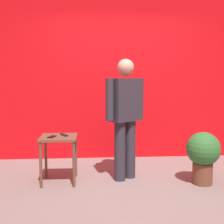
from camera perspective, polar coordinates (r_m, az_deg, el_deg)
The scene contains 7 objects.
ground_plane at distance 3.72m, azimuth 3.47°, elevation -15.32°, with size 12.00×12.00×0.00m, color gray.
back_wall_red at distance 5.10m, azimuth 1.18°, elevation 8.73°, with size 4.54×0.12×3.15m, color red.
standing_person at distance 3.99m, azimuth 2.55°, elevation -0.16°, with size 0.59×0.46×1.63m.
side_table at distance 3.99m, azimuth -10.20°, elevation -6.21°, with size 0.47×0.47×0.62m.
cell_phone at distance 3.92m, azimuth -11.50°, elevation -4.70°, with size 0.07×0.14×0.01m, color black.
tv_remote at distance 4.00m, azimuth -9.24°, elevation -4.35°, with size 0.04×0.17×0.02m, color black.
potted_plant at distance 4.06m, azimuth 17.15°, elevation -7.62°, with size 0.44×0.44×0.69m.
Camera 1 is at (-0.45, -3.42, 1.39)m, focal length 47.46 mm.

